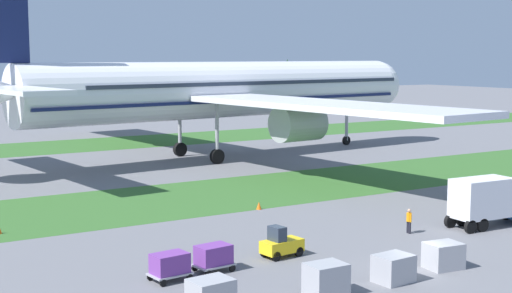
{
  "coord_description": "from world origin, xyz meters",
  "views": [
    {
      "loc": [
        -29.73,
        -30.45,
        12.33
      ],
      "look_at": [
        5.64,
        26.75,
        4.0
      ],
      "focal_mm": 51.55,
      "sensor_mm": 36.0,
      "label": 1
    }
  ],
  "objects_px": {
    "ground_crew_loader": "(409,220)",
    "airliner": "(214,90)",
    "catering_truck": "(491,200)",
    "ground_crew_marshaller": "(457,192)",
    "uld_container_2": "(393,268)",
    "taxiway_marker_0": "(259,206)",
    "cargo_dolly_second": "(170,265)",
    "baggage_tug": "(281,244)",
    "uld_container_3": "(443,256)",
    "uld_container_1": "(326,280)",
    "cargo_dolly_lead": "(213,256)"
  },
  "relations": [
    {
      "from": "cargo_dolly_second",
      "to": "catering_truck",
      "type": "distance_m",
      "value": 25.5
    },
    {
      "from": "uld_container_1",
      "to": "uld_container_3",
      "type": "relative_size",
      "value": 1.0
    },
    {
      "from": "uld_container_2",
      "to": "taxiway_marker_0",
      "type": "distance_m",
      "value": 20.49
    },
    {
      "from": "airliner",
      "to": "catering_truck",
      "type": "xyz_separation_m",
      "value": [
        0.06,
        -41.97,
        -6.32
      ]
    },
    {
      "from": "cargo_dolly_lead",
      "to": "ground_crew_marshaller",
      "type": "distance_m",
      "value": 27.66
    },
    {
      "from": "cargo_dolly_second",
      "to": "uld_container_3",
      "type": "distance_m",
      "value": 15.86
    },
    {
      "from": "uld_container_1",
      "to": "ground_crew_loader",
      "type": "bearing_deg",
      "value": 30.47
    },
    {
      "from": "cargo_dolly_lead",
      "to": "ground_crew_loader",
      "type": "height_order",
      "value": "ground_crew_loader"
    },
    {
      "from": "airliner",
      "to": "cargo_dolly_lead",
      "type": "relative_size",
      "value": 33.01
    },
    {
      "from": "uld_container_2",
      "to": "taxiway_marker_0",
      "type": "height_order",
      "value": "uld_container_2"
    },
    {
      "from": "baggage_tug",
      "to": "taxiway_marker_0",
      "type": "relative_size",
      "value": 4.4
    },
    {
      "from": "cargo_dolly_lead",
      "to": "taxiway_marker_0",
      "type": "bearing_deg",
      "value": 133.6
    },
    {
      "from": "baggage_tug",
      "to": "uld_container_2",
      "type": "height_order",
      "value": "baggage_tug"
    },
    {
      "from": "catering_truck",
      "to": "baggage_tug",
      "type": "bearing_deg",
      "value": -90.21
    },
    {
      "from": "airliner",
      "to": "cargo_dolly_second",
      "type": "relative_size",
      "value": 33.01
    },
    {
      "from": "uld_container_1",
      "to": "taxiway_marker_0",
      "type": "xyz_separation_m",
      "value": [
        8.39,
        20.0,
        -0.54
      ]
    },
    {
      "from": "catering_truck",
      "to": "ground_crew_marshaller",
      "type": "height_order",
      "value": "catering_truck"
    },
    {
      "from": "uld_container_3",
      "to": "baggage_tug",
      "type": "bearing_deg",
      "value": 133.71
    },
    {
      "from": "cargo_dolly_second",
      "to": "uld_container_2",
      "type": "relative_size",
      "value": 1.17
    },
    {
      "from": "ground_crew_loader",
      "to": "uld_container_2",
      "type": "bearing_deg",
      "value": 140.47
    },
    {
      "from": "cargo_dolly_second",
      "to": "uld_container_2",
      "type": "distance_m",
      "value": 12.28
    },
    {
      "from": "airliner",
      "to": "cargo_dolly_second",
      "type": "height_order",
      "value": "airliner"
    },
    {
      "from": "cargo_dolly_lead",
      "to": "cargo_dolly_second",
      "type": "height_order",
      "value": "same"
    },
    {
      "from": "uld_container_1",
      "to": "catering_truck",
      "type": "bearing_deg",
      "value": 17.48
    },
    {
      "from": "uld_container_1",
      "to": "ground_crew_marshaller",
      "type": "bearing_deg",
      "value": 29.28
    },
    {
      "from": "cargo_dolly_lead",
      "to": "catering_truck",
      "type": "bearing_deg",
      "value": 82.65
    },
    {
      "from": "ground_crew_loader",
      "to": "uld_container_1",
      "type": "bearing_deg",
      "value": 128.47
    },
    {
      "from": "airliner",
      "to": "taxiway_marker_0",
      "type": "bearing_deg",
      "value": -27.44
    },
    {
      "from": "catering_truck",
      "to": "uld_container_1",
      "type": "relative_size",
      "value": 3.54
    },
    {
      "from": "airliner",
      "to": "ground_crew_marshaller",
      "type": "height_order",
      "value": "airliner"
    },
    {
      "from": "ground_crew_marshaller",
      "to": "uld_container_1",
      "type": "bearing_deg",
      "value": -100.43
    },
    {
      "from": "taxiway_marker_0",
      "to": "baggage_tug",
      "type": "bearing_deg",
      "value": -116.45
    },
    {
      "from": "ground_crew_loader",
      "to": "uld_container_1",
      "type": "relative_size",
      "value": 0.87
    },
    {
      "from": "uld_container_1",
      "to": "taxiway_marker_0",
      "type": "distance_m",
      "value": 21.69
    },
    {
      "from": "uld_container_2",
      "to": "cargo_dolly_second",
      "type": "bearing_deg",
      "value": 147.32
    },
    {
      "from": "airliner",
      "to": "cargo_dolly_second",
      "type": "xyz_separation_m",
      "value": [
        -25.41,
        -41.65,
        -7.35
      ]
    },
    {
      "from": "uld_container_1",
      "to": "uld_container_2",
      "type": "bearing_deg",
      "value": -1.49
    },
    {
      "from": "ground_crew_loader",
      "to": "uld_container_3",
      "type": "height_order",
      "value": "ground_crew_loader"
    },
    {
      "from": "baggage_tug",
      "to": "ground_crew_marshaller",
      "type": "distance_m",
      "value": 22.7
    },
    {
      "from": "airliner",
      "to": "uld_container_1",
      "type": "relative_size",
      "value": 38.63
    },
    {
      "from": "baggage_tug",
      "to": "cargo_dolly_second",
      "type": "distance_m",
      "value": 7.93
    },
    {
      "from": "uld_container_2",
      "to": "taxiway_marker_0",
      "type": "bearing_deg",
      "value": 79.14
    },
    {
      "from": "uld_container_2",
      "to": "uld_container_3",
      "type": "relative_size",
      "value": 1.0
    },
    {
      "from": "airliner",
      "to": "taxiway_marker_0",
      "type": "relative_size",
      "value": 125.1
    },
    {
      "from": "taxiway_marker_0",
      "to": "ground_crew_marshaller",
      "type": "bearing_deg",
      "value": -22.92
    },
    {
      "from": "ground_crew_loader",
      "to": "airliner",
      "type": "bearing_deg",
      "value": -1.21
    },
    {
      "from": "ground_crew_marshaller",
      "to": "uld_container_2",
      "type": "xyz_separation_m",
      "value": [
        -19.41,
        -13.54,
        -0.19
      ]
    },
    {
      "from": "catering_truck",
      "to": "airliner",
      "type": "bearing_deg",
      "value": -176.48
    },
    {
      "from": "ground_crew_loader",
      "to": "baggage_tug",
      "type": "bearing_deg",
      "value": 99.87
    },
    {
      "from": "ground_crew_marshaller",
      "to": "baggage_tug",
      "type": "bearing_deg",
      "value": -114.1
    }
  ]
}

